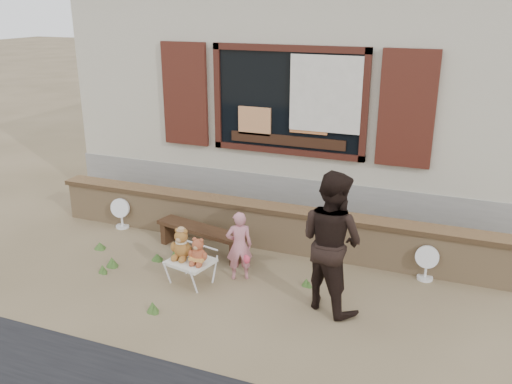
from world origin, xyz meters
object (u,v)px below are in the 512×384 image
at_px(adult, 332,241).
at_px(child, 239,246).
at_px(teddy_bear_right, 198,250).
at_px(teddy_bear_left, 182,243).
at_px(folding_chair, 191,262).
at_px(bench, 202,234).

bearing_deg(adult, child, 16.46).
bearing_deg(teddy_bear_right, teddy_bear_left, 180.00).
height_order(folding_chair, child, child).
relative_size(folding_chair, teddy_bear_right, 1.74).
bearing_deg(teddy_bear_left, teddy_bear_right, -0.00).
distance_m(folding_chair, teddy_bear_right, 0.25).
bearing_deg(teddy_bear_left, bench, 113.34).
height_order(teddy_bear_left, child, child).
bearing_deg(adult, teddy_bear_right, 32.07).
xyz_separation_m(bench, teddy_bear_right, (0.44, -0.93, 0.23)).
distance_m(folding_chair, child, 0.67).
distance_m(teddy_bear_left, teddy_bear_right, 0.28).
xyz_separation_m(bench, child, (0.84, -0.54, 0.20)).
distance_m(teddy_bear_left, adult, 1.99).
xyz_separation_m(teddy_bear_right, child, (0.40, 0.39, -0.04)).
bearing_deg(teddy_bear_left, adult, 15.06).
bearing_deg(teddy_bear_right, bench, 127.82).
bearing_deg(teddy_bear_right, adult, 17.52).
height_order(teddy_bear_left, teddy_bear_right, teddy_bear_left).
height_order(teddy_bear_right, child, child).
bearing_deg(adult, bench, 6.91).
xyz_separation_m(teddy_bear_right, adult, (1.69, 0.14, 0.35)).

